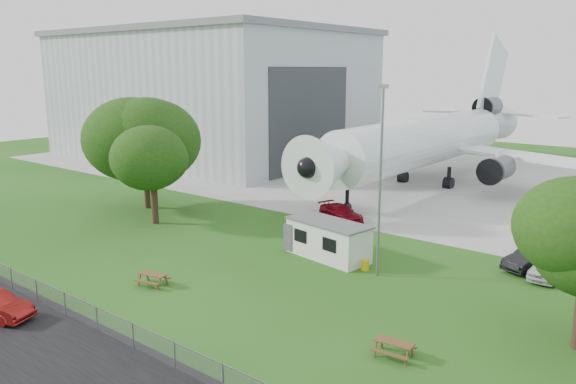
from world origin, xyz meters
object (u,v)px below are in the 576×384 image
Objects in this scene: hangar at (210,93)px; airliner at (431,138)px; picnic_east at (393,357)px; picnic_west at (153,285)px; site_cabin at (328,240)px.

airliner is (35.97, -0.14, -4.14)m from hangar.
picnic_west is at bearing 178.33° from picnic_east.
airliner is 41.90m from picnic_east.
hangar is 54.71m from picnic_west.
hangar is 51.34m from site_cabin.
picnic_east is at bearing -67.29° from airliner.
picnic_west is at bearing -116.21° from site_cabin.
picnic_west is 15.82m from picnic_east.
picnic_east is (10.32, -9.65, -1.31)m from site_cabin.
site_cabin reaches higher than picnic_west.
picnic_west is (0.29, -39.74, -5.27)m from airliner.
hangar reaches higher than picnic_west.
hangar is 23.89× the size of picnic_west.
picnic_west and picnic_east have the same top height.
picnic_west is at bearing -47.72° from hangar.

